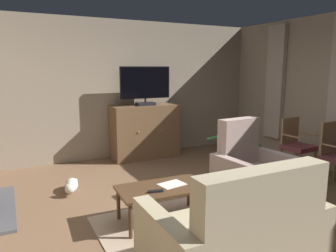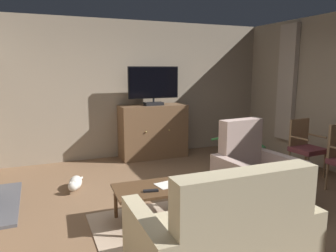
{
  "view_description": "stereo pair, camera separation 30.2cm",
  "coord_description": "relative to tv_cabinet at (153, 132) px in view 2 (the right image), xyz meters",
  "views": [
    {
      "loc": [
        -2.07,
        -3.36,
        1.79
      ],
      "look_at": [
        -0.21,
        0.36,
        1.05
      ],
      "focal_mm": 34.28,
      "sensor_mm": 36.0,
      "label": 1
    },
    {
      "loc": [
        -1.8,
        -3.48,
        1.79
      ],
      "look_at": [
        -0.21,
        0.36,
        1.05
      ],
      "focal_mm": 34.28,
      "sensor_mm": 36.0,
      "label": 2
    }
  ],
  "objects": [
    {
      "name": "wall_back",
      "position": [
        -0.36,
        0.35,
        0.86
      ],
      "size": [
        6.55,
        0.1,
        2.74
      ],
      "primitive_type": "cube",
      "color": "gray",
      "rests_on": "ground_plane"
    },
    {
      "name": "ground_plane",
      "position": [
        -0.36,
        -2.56,
        -0.53
      ],
      "size": [
        6.55,
        6.33,
        0.04
      ],
      "primitive_type": "cube",
      "color": "brown"
    },
    {
      "name": "side_chair_far_end",
      "position": [
        1.99,
        -2.06,
        -0.0
      ],
      "size": [
        0.49,
        0.48,
        0.95
      ],
      "color": "brown",
      "rests_on": "ground_plane"
    },
    {
      "name": "armchair_angled_to_table",
      "position": [
        0.44,
        -2.75,
        -0.17
      ],
      "size": [
        0.98,
        1.0,
        1.11
      ],
      "color": "#A3897F",
      "rests_on": "ground_plane"
    },
    {
      "name": "rug_central",
      "position": [
        -0.67,
        -3.14,
        -0.51
      ],
      "size": [
        2.05,
        1.83,
        0.01
      ],
      "primitive_type": "cube",
      "color": "tan",
      "rests_on": "ground_plane"
    },
    {
      "name": "curtain_panel_far",
      "position": [
        2.55,
        -0.93,
        1.0
      ],
      "size": [
        0.1,
        0.44,
        2.3
      ],
      "primitive_type": "cube",
      "color": "#B2A393"
    },
    {
      "name": "coffee_table",
      "position": [
        -0.9,
        -2.71,
        -0.13
      ],
      "size": [
        1.07,
        0.63,
        0.43
      ],
      "color": "#4C331E",
      "rests_on": "ground_plane"
    },
    {
      "name": "folded_newspaper",
      "position": [
        -0.77,
        -2.69,
        -0.08
      ],
      "size": [
        0.33,
        0.27,
        0.01
      ],
      "primitive_type": "cube",
      "rotation": [
        0.0,
        0.0,
        0.17
      ],
      "color": "silver",
      "rests_on": "coffee_table"
    },
    {
      "name": "cat",
      "position": [
        -1.71,
        -1.28,
        -0.41
      ],
      "size": [
        0.3,
        0.68,
        0.21
      ],
      "color": "beige",
      "rests_on": "ground_plane"
    },
    {
      "name": "tv_remote",
      "position": [
        -1.04,
        -2.82,
        -0.07
      ],
      "size": [
        0.18,
        0.08,
        0.02
      ],
      "primitive_type": "cube",
      "rotation": [
        0.0,
        0.0,
        2.95
      ],
      "color": "black",
      "rests_on": "coffee_table"
    },
    {
      "name": "potted_plant_small_fern_corner",
      "position": [
        0.74,
        -1.93,
        -0.28
      ],
      "size": [
        0.8,
        0.81,
        0.83
      ],
      "color": "#3D4C5B",
      "rests_on": "ground_plane"
    },
    {
      "name": "tv_cabinet",
      "position": [
        0.0,
        0.0,
        0.0
      ],
      "size": [
        1.35,
        0.56,
        1.07
      ],
      "color": "#4A3523",
      "rests_on": "ground_plane"
    },
    {
      "name": "sofa_floral",
      "position": [
        -0.78,
        -3.91,
        -0.17
      ],
      "size": [
        1.46,
        0.94,
        1.07
      ],
      "color": "tan",
      "rests_on": "ground_plane"
    },
    {
      "name": "television",
      "position": [
        0.0,
        -0.05,
        0.96
      ],
      "size": [
        1.03,
        0.2,
        0.76
      ],
      "color": "black",
      "rests_on": "tv_cabinet"
    }
  ]
}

